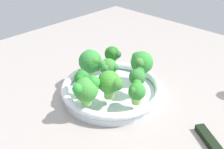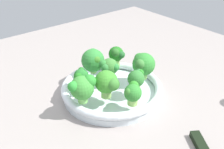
{
  "view_description": "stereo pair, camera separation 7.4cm",
  "coord_description": "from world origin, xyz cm",
  "views": [
    {
      "loc": [
        -41.06,
        47.31,
        44.34
      ],
      "look_at": [
        3.9,
        1.08,
        6.91
      ],
      "focal_mm": 43.83,
      "sensor_mm": 36.0,
      "label": 1
    },
    {
      "loc": [
        -46.09,
        41.81,
        44.34
      ],
      "look_at": [
        3.9,
        1.08,
        6.91
      ],
      "focal_mm": 43.83,
      "sensor_mm": 36.0,
      "label": 2
    }
  ],
  "objects": [
    {
      "name": "broccoli_floret_1",
      "position": [
        -0.62,
        5.97,
        8.28
      ],
      "size": [
        6.6,
        6.13,
        7.45
      ],
      "color": "#84B258",
      "rests_on": "bowl"
    },
    {
      "name": "ground_plane",
      "position": [
        0.0,
        0.0,
        -1.25
      ],
      "size": [
        130.0,
        130.0,
        2.5
      ],
      "primitive_type": "cube",
      "color": "gray"
    },
    {
      "name": "bowl",
      "position": [
        3.9,
        1.08,
        2.0
      ],
      "size": [
        28.44,
        28.44,
        3.91
      ],
      "color": "silver",
      "rests_on": "ground_plane"
    },
    {
      "name": "broccoli_floret_2",
      "position": [
        -6.38,
        2.96,
        7.18
      ],
      "size": [
        4.61,
        4.92,
        5.5
      ],
      "color": "#9FD468",
      "rests_on": "bowl"
    },
    {
      "name": "broccoli_floret_5",
      "position": [
        0.91,
        -7.79,
        8.39
      ],
      "size": [
        6.65,
        6.93,
        7.66
      ],
      "color": "#78B357",
      "rests_on": "bowl"
    },
    {
      "name": "broccoli_floret_8",
      "position": [
        -2.77,
        -1.76,
        7.59
      ],
      "size": [
        4.46,
        5.15,
        6.1
      ],
      "color": "#95D46C",
      "rests_on": "bowl"
    },
    {
      "name": "broccoli_floret_7",
      "position": [
        6.26,
        0.34,
        7.86
      ],
      "size": [
        5.34,
        5.27,
        6.42
      ],
      "color": "#8CCA66",
      "rests_on": "bowl"
    },
    {
      "name": "broccoli_floret_6",
      "position": [
        11.02,
        -6.47,
        7.88
      ],
      "size": [
        5.28,
        4.7,
        6.52
      ],
      "color": "#88C25C",
      "rests_on": "bowl"
    },
    {
      "name": "broccoli_floret_3",
      "position": [
        12.53,
        1.16,
        8.03
      ],
      "size": [
        6.79,
        6.79,
        7.39
      ],
      "color": "#A3CC71",
      "rests_on": "bowl"
    },
    {
      "name": "broccoli_floret_4",
      "position": [
        1.9,
        12.03,
        8.18
      ],
      "size": [
        6.05,
        7.26,
        7.33
      ],
      "color": "#76C05E",
      "rests_on": "bowl"
    },
    {
      "name": "broccoli_floret_0",
      "position": [
        7.43,
        8.86,
        7.26
      ],
      "size": [
        4.05,
        4.5,
        5.71
      ],
      "color": "#8DC463",
      "rests_on": "bowl"
    }
  ]
}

